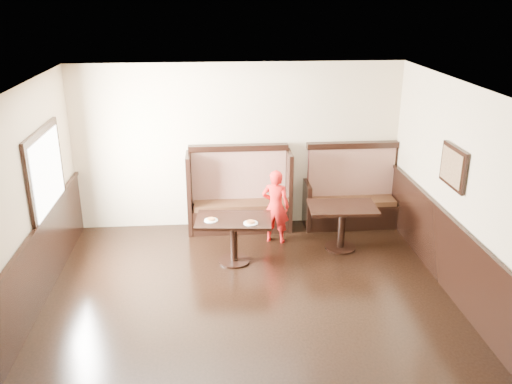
{
  "coord_description": "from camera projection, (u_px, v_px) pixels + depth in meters",
  "views": [
    {
      "loc": [
        -0.43,
        -5.32,
        3.87
      ],
      "look_at": [
        0.21,
        2.35,
        1.0
      ],
      "focal_mm": 38.0,
      "sensor_mm": 36.0,
      "label": 1
    }
  ],
  "objects": [
    {
      "name": "ground",
      "position": [
        255.0,
        342.0,
        6.36
      ],
      "size": [
        7.0,
        7.0,
        0.0
      ],
      "primitive_type": "plane",
      "color": "black",
      "rests_on": "ground"
    },
    {
      "name": "child",
      "position": [
        275.0,
        207.0,
        8.69
      ],
      "size": [
        0.52,
        0.42,
        1.23
      ],
      "primitive_type": "imported",
      "rotation": [
        0.0,
        0.0,
        2.84
      ],
      "color": "red",
      "rests_on": "ground"
    },
    {
      "name": "booth_main",
      "position": [
        239.0,
        199.0,
        9.25
      ],
      "size": [
        1.75,
        0.72,
        1.45
      ],
      "color": "black",
      "rests_on": "ground"
    },
    {
      "name": "table_main",
      "position": [
        234.0,
        229.0,
        8.05
      ],
      "size": [
        1.17,
        0.8,
        0.71
      ],
      "rotation": [
        0.0,
        0.0,
        -0.09
      ],
      "color": "black",
      "rests_on": "ground"
    },
    {
      "name": "pizza_plate_right",
      "position": [
        251.0,
        223.0,
        7.83
      ],
      "size": [
        0.21,
        0.21,
        0.04
      ],
      "color": "white",
      "rests_on": "table_main"
    },
    {
      "name": "table_neighbor",
      "position": [
        342.0,
        217.0,
        8.48
      ],
      "size": [
        1.07,
        0.73,
        0.73
      ],
      "rotation": [
        0.0,
        0.0,
        -0.04
      ],
      "color": "black",
      "rests_on": "ground"
    },
    {
      "name": "room_shell",
      "position": [
        228.0,
        281.0,
        6.36
      ],
      "size": [
        7.0,
        7.0,
        7.0
      ],
      "color": "#C1AB8C",
      "rests_on": "ground"
    },
    {
      "name": "booth_neighbor",
      "position": [
        351.0,
        198.0,
        9.42
      ],
      "size": [
        1.65,
        0.72,
        1.45
      ],
      "color": "black",
      "rests_on": "ground"
    },
    {
      "name": "pizza_plate_left",
      "position": [
        211.0,
        220.0,
        7.92
      ],
      "size": [
        0.2,
        0.2,
        0.04
      ],
      "color": "white",
      "rests_on": "table_main"
    }
  ]
}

